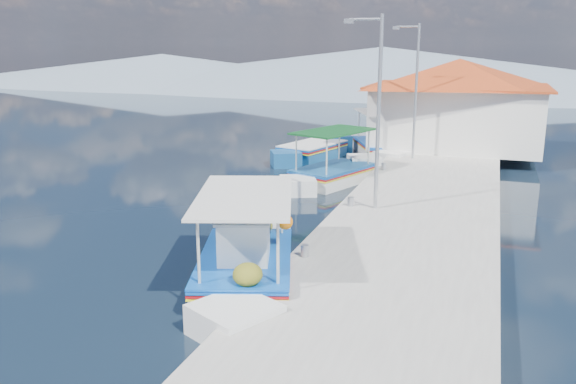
% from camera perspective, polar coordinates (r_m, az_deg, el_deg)
% --- Properties ---
extents(ground, '(160.00, 160.00, 0.00)m').
position_cam_1_polar(ground, '(19.01, -6.65, -3.31)').
color(ground, black).
rests_on(ground, ground).
extents(quay, '(5.00, 44.00, 0.50)m').
position_cam_1_polar(quay, '(23.05, 13.38, 0.15)').
color(quay, '#B0ADA5').
rests_on(quay, ground).
extents(bollards, '(0.20, 17.20, 0.30)m').
position_cam_1_polar(bollards, '(22.52, 7.93, 1.12)').
color(bollards, '#A5A8AD').
rests_on(bollards, quay).
extents(main_caique, '(3.67, 7.07, 2.45)m').
position_cam_1_polar(main_caique, '(14.52, -3.88, -6.86)').
color(main_caique, white).
rests_on(main_caique, ground).
extents(caique_green_canopy, '(3.45, 6.10, 2.45)m').
position_cam_1_polar(caique_green_canopy, '(24.72, 4.31, 1.70)').
color(caique_green_canopy, white).
rests_on(caique_green_canopy, ground).
extents(caique_blue_hull, '(3.14, 6.33, 1.17)m').
position_cam_1_polar(caique_blue_hull, '(30.04, 2.38, 3.86)').
color(caique_blue_hull, '#164D84').
rests_on(caique_blue_hull, ground).
extents(caique_far, '(3.94, 6.50, 2.49)m').
position_cam_1_polar(caique_far, '(31.23, 8.88, 4.36)').
color(caique_far, white).
rests_on(caique_far, ground).
extents(harbor_building, '(10.49, 10.49, 4.40)m').
position_cam_1_polar(harbor_building, '(31.49, 15.93, 8.32)').
color(harbor_building, silver).
rests_on(harbor_building, quay).
extents(lamp_post_near, '(1.21, 0.14, 6.00)m').
position_cam_1_polar(lamp_post_near, '(18.72, 8.43, 8.42)').
color(lamp_post_near, '#A5A8AD').
rests_on(lamp_post_near, quay).
extents(lamp_post_far, '(1.21, 0.14, 6.00)m').
position_cam_1_polar(lamp_post_far, '(27.59, 12.00, 10.05)').
color(lamp_post_far, '#A5A8AD').
rests_on(lamp_post_far, quay).
extents(mountain_ridge, '(171.40, 96.00, 5.50)m').
position_cam_1_polar(mountain_ridge, '(72.42, 18.21, 10.56)').
color(mountain_ridge, slate).
rests_on(mountain_ridge, ground).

